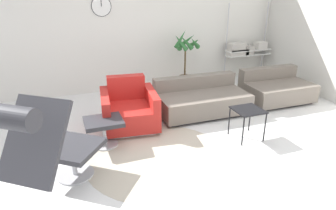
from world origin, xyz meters
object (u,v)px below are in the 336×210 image
couch_low (201,100)px  lounge_chair (43,139)px  ottoman (104,126)px  side_table (248,113)px  armchair_red (129,110)px  shelf_unit (245,49)px  potted_plant (186,59)px  couch_second (276,89)px

couch_low → lounge_chair: bearing=32.0°
ottoman → couch_low: (1.80, 0.59, -0.07)m
ottoman → side_table: side_table is taller
armchair_red → shelf_unit: 3.62m
ottoman → potted_plant: (2.06, 1.87, 0.36)m
ottoman → side_table: 2.07m
lounge_chair → potted_plant: 3.95m
couch_second → lounge_chair: bearing=21.2°
shelf_unit → lounge_chair: bearing=-145.2°
side_table → armchair_red: bearing=147.3°
couch_second → shelf_unit: 1.60m
side_table → potted_plant: 2.39m
armchair_red → couch_second: (2.95, 0.13, -0.05)m
couch_second → shelf_unit: bearing=-98.4°
potted_plant → shelf_unit: bearing=8.4°
couch_second → potted_plant: (-1.37, 1.26, 0.43)m
couch_second → side_table: size_ratio=2.76×
lounge_chair → couch_low: lounge_chair is taller
couch_low → shelf_unit: shelf_unit is taller
couch_second → shelf_unit: (0.24, 1.50, 0.48)m
potted_plant → shelf_unit: shelf_unit is taller
armchair_red → couch_second: size_ratio=0.76×
ottoman → armchair_red: size_ratio=0.55×
lounge_chair → armchair_red: 1.90m
lounge_chair → ottoman: (0.72, 0.94, -0.41)m
potted_plant → shelf_unit: (1.61, 0.24, 0.06)m
ottoman → couch_low: 1.89m
armchair_red → side_table: size_ratio=2.09×
lounge_chair → side_table: (2.72, 0.43, -0.31)m
couch_low → potted_plant: bearing=-100.6°
armchair_red → ottoman: bearing=51.8°
couch_low → couch_second: (1.63, 0.02, 0.00)m
lounge_chair → side_table: bearing=46.5°
lounge_chair → ottoman: bearing=90.0°
ottoman → potted_plant: bearing=42.3°
ottoman → shelf_unit: size_ratio=0.30×
couch_low → potted_plant: (0.26, 1.28, 0.43)m
shelf_unit → side_table: bearing=-122.5°
side_table → ottoman: bearing=165.8°
lounge_chair → ottoman: lounge_chair is taller
lounge_chair → potted_plant: (2.78, 2.81, -0.05)m
armchair_red → side_table: (1.53, -0.98, 0.12)m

